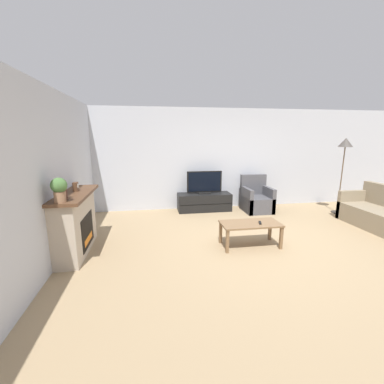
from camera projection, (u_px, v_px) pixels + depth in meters
ground_plane at (262, 244)px, 4.75m from camera, size 24.00×24.00×0.00m
wall_back at (224, 159)px, 7.07m from camera, size 12.00×0.06×2.70m
wall_left at (52, 177)px, 3.92m from camera, size 0.06×12.00×2.70m
fireplace at (75, 223)px, 4.32m from camera, size 0.49×1.49×1.04m
mantel_vase_left at (64, 190)px, 3.76m from camera, size 0.09×0.09×0.31m
mantel_clock at (76, 187)px, 4.35m from camera, size 0.08×0.11×0.15m
potted_plant at (59, 188)px, 3.57m from camera, size 0.22×0.22×0.35m
tv_stand at (204, 202)px, 6.89m from camera, size 1.42×0.52×0.46m
tv at (204, 183)px, 6.78m from camera, size 0.93×0.18×0.60m
armchair at (256, 200)px, 6.84m from camera, size 0.70×0.76×0.95m
coffee_table at (250, 226)px, 4.61m from camera, size 1.06×0.51×0.44m
remote at (260, 223)px, 4.57m from camera, size 0.09×0.15×0.02m
floor_lamp at (345, 148)px, 6.39m from camera, size 0.34×0.34×1.92m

